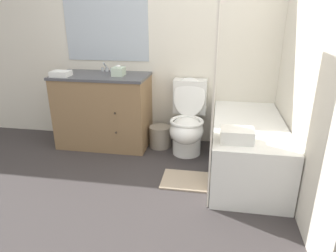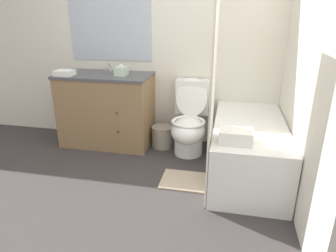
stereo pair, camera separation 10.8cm
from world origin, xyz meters
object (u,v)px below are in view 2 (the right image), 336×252
Objects in this scene: toilet at (189,123)px; bath_towel_folded at (236,136)px; bathtub at (248,149)px; wastebasket at (162,136)px; vanity_cabinet at (107,109)px; sink_faucet at (110,68)px; hand_towel_folded at (65,73)px; tissue_box at (121,71)px; bath_mat at (186,181)px.

toilet reaches higher than bath_towel_folded.
toilet is 1.01m from bath_towel_folded.
wastebasket is (-0.97, 0.45, -0.14)m from bathtub.
toilet reaches higher than wastebasket.
vanity_cabinet is at bearing 148.73° from bath_towel_folded.
sink_faucet is 0.71× the size of hand_towel_folded.
hand_towel_folded reaches higher than bath_towel_folded.
tissue_box is (-1.43, 0.40, 0.64)m from bathtub.
tissue_box is (0.22, -0.21, 0.01)m from sink_faucet.
hand_towel_folded is (-1.08, -0.20, 0.77)m from wastebasket.
wastebasket is at bearing 165.53° from toilet.
vanity_cabinet is 7.33× the size of tissue_box.
vanity_cabinet is 0.75m from wastebasket.
tissue_box is at bearing -43.97° from sink_faucet.
bathtub is 1.62m from tissue_box.
toilet reaches higher than bathtub.
sink_faucet reaches higher than hand_towel_folded.
tissue_box is at bearing 164.32° from bathtub.
tissue_box is at bearing -173.39° from wastebasket.
tissue_box is at bearing 177.55° from toilet.
bathtub is 0.69m from bath_mat.
hand_towel_folded is 0.75× the size of bath_towel_folded.
bath_mat is at bearing -33.73° from vanity_cabinet.
toilet is 1.52m from hand_towel_folded.
sink_faucet is 1.67m from bath_mat.
tissue_box is 0.55× the size of bath_towel_folded.
bathtub is 6.98× the size of hand_towel_folded.
tissue_box reaches higher than bath_towel_folded.
toilet is at bearing -3.41° from vanity_cabinet.
hand_towel_folded reaches higher than wastebasket.
wastebasket is 0.86m from bath_mat.
hand_towel_folded is (-1.42, -0.11, 0.54)m from toilet.
bath_towel_folded reaches higher than wastebasket.
wastebasket is at bearing 6.61° from tissue_box.
sink_faucet is at bearing 143.83° from bath_towel_folded.
bath_towel_folded is at bearing -48.63° from wastebasket.
hand_towel_folded reaches higher than vanity_cabinet.
vanity_cabinet is 0.77× the size of bathtub.
bathtub is 0.60m from bath_towel_folded.
hand_towel_folded is (-2.05, 0.26, 0.62)m from bathtub.
bath_towel_folded is at bearing -34.64° from tissue_box.
wastebasket is 0.96× the size of bath_towel_folded.
bathtub is (1.65, -0.43, -0.17)m from vanity_cabinet.
bathtub is at bearing -7.19° from hand_towel_folded.
vanity_cabinet reaches higher than bathtub.
bath_towel_folded reaches higher than bath_mat.
bath_mat is (-0.57, -0.29, -0.26)m from bathtub.
tissue_box is 1.43m from bath_mat.
toilet reaches higher than bath_mat.
wastebasket is 0.54× the size of bath_mat.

